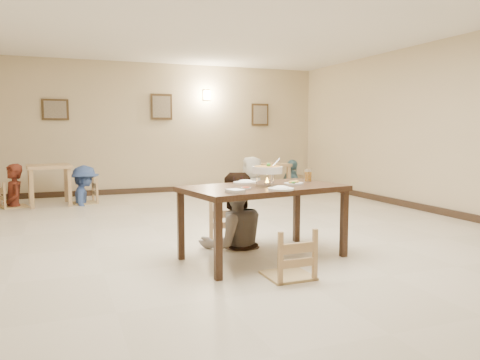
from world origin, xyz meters
name	(u,v)px	position (x,y,z in m)	size (l,w,h in m)	color
floor	(231,236)	(0.00, 0.00, 0.00)	(10.00, 10.00, 0.00)	beige
ceiling	(230,11)	(0.00, 0.00, 3.00)	(10.00, 10.00, 0.00)	white
wall_back	(157,128)	(0.00, 5.00, 1.50)	(10.00, 10.00, 0.00)	#CCB791
wall_right	(458,127)	(4.00, 0.00, 1.50)	(10.00, 10.00, 0.00)	#CCB791
baseboard_back	(159,190)	(0.00, 4.97, 0.06)	(8.00, 0.06, 0.12)	#312217
baseboard_right	(453,214)	(3.97, 0.00, 0.06)	(0.06, 10.00, 0.12)	#312217
picture_a	(55,110)	(-2.20, 4.96, 1.90)	(0.55, 0.04, 0.45)	#3C2A17
picture_b	(161,107)	(0.10, 4.96, 2.00)	(0.50, 0.04, 0.60)	#3C2A17
picture_c	(260,115)	(2.60, 4.96, 1.85)	(0.45, 0.04, 0.55)	#3C2A17
wall_sconce	(207,95)	(1.20, 4.96, 2.30)	(0.16, 0.05, 0.22)	#FFD88C
main_table	(263,193)	(-0.02, -1.16, 0.75)	(1.91, 1.29, 0.83)	#3C2618
chair_far	(229,206)	(-0.16, -0.39, 0.49)	(0.46, 0.46, 0.98)	tan
chair_near	(288,230)	(-0.08, -1.88, 0.47)	(0.45, 0.45, 0.95)	tan
main_diner	(234,172)	(-0.14, -0.49, 0.93)	(0.90, 0.70, 1.86)	gray
curry_warmer	(267,170)	(0.02, -1.17, 1.01)	(0.38, 0.34, 0.31)	silver
rice_plate_far	(245,182)	(-0.13, -0.86, 0.84)	(0.29, 0.29, 0.07)	white
rice_plate_near	(281,189)	(0.00, -1.55, 0.84)	(0.27, 0.27, 0.06)	white
fried_plate	(294,183)	(0.36, -1.15, 0.84)	(0.24, 0.24, 0.05)	white
chili_dish	(246,188)	(-0.32, -1.35, 0.84)	(0.11, 0.11, 0.02)	white
napkin_cutlery	(235,191)	(-0.52, -1.58, 0.84)	(0.20, 0.28, 0.03)	white
drink_glass	(308,176)	(0.66, -0.96, 0.90)	(0.08, 0.08, 0.16)	white
bg_table_left	(49,172)	(-2.35, 3.84, 0.65)	(0.86, 0.86, 0.79)	tan
bg_table_right	(271,169)	(2.40, 3.85, 0.56)	(0.85, 0.85, 0.69)	tan
bg_chair_ll	(13,183)	(-2.99, 3.82, 0.47)	(0.44, 0.44, 0.94)	tan
bg_chair_lr	(84,180)	(-1.71, 3.82, 0.48)	(0.45, 0.45, 0.96)	tan
bg_chair_rl	(252,175)	(1.89, 3.78, 0.45)	(0.43, 0.43, 0.91)	tan
bg_chair_rr	(292,171)	(2.91, 3.77, 0.51)	(0.48, 0.48, 1.02)	tan
bg_diner_a	(12,164)	(-2.99, 3.82, 0.83)	(0.60, 0.40, 1.65)	#5B2316
bg_diner_b	(84,165)	(-1.71, 3.82, 0.76)	(0.99, 0.57, 1.52)	#415FA3
bg_diner_c	(252,157)	(1.89, 3.78, 0.87)	(0.85, 0.55, 1.73)	silver
bg_diner_d	(292,160)	(2.91, 3.77, 0.78)	(0.91, 0.38, 1.56)	slate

